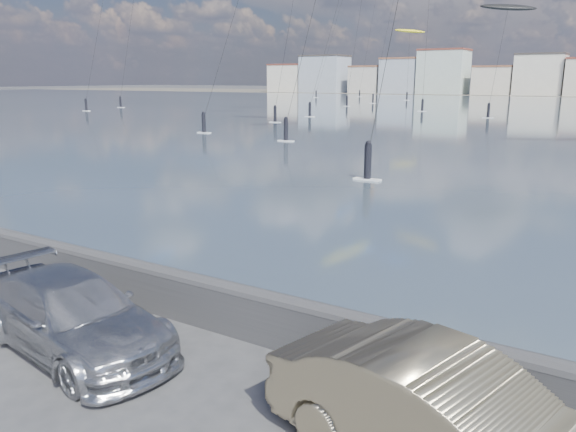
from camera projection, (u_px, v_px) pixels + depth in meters
name	position (u px, v px, depth m)	size (l,w,h in m)	color
ground	(108.00, 387.00, 9.22)	(700.00, 700.00, 0.00)	#333335
seawall	(212.00, 301.00, 11.30)	(400.00, 0.36, 1.08)	#28282B
car_silver	(72.00, 314.00, 10.34)	(1.97, 4.85, 1.41)	#B2B4BA
car_champagne	(448.00, 422.00, 6.92)	(1.71, 4.91, 1.62)	tan
kitesurfer_13	(508.00, 10.00, 75.57)	(7.79, 10.60, 15.18)	black
kitesurfer_19	(410.00, 32.00, 135.92)	(7.45, 9.83, 16.97)	yellow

